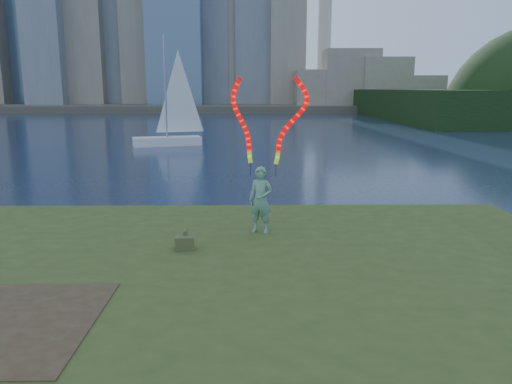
{
  "coord_description": "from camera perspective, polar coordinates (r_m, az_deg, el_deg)",
  "views": [
    {
      "loc": [
        1.7,
        -10.04,
        4.21
      ],
      "look_at": [
        1.85,
        1.0,
        1.9
      ],
      "focal_mm": 35.0,
      "sensor_mm": 36.0,
      "label": 1
    }
  ],
  "objects": [
    {
      "name": "canvas_bag",
      "position": [
        10.88,
        -8.16,
        -5.69
      ],
      "size": [
        0.44,
        0.5,
        0.39
      ],
      "rotation": [
        0.0,
        0.0,
        0.11
      ],
      "color": "#444725",
      "rests_on": "grassy_knoll"
    },
    {
      "name": "far_shore",
      "position": [
        105.12,
        -1.71,
        9.81
      ],
      "size": [
        320.0,
        40.0,
        1.2
      ],
      "primitive_type": "cube",
      "color": "#4B4637",
      "rests_on": "ground"
    },
    {
      "name": "sailboat",
      "position": [
        37.92,
        -9.76,
        7.33
      ],
      "size": [
        5.27,
        2.99,
        7.99
      ],
      "rotation": [
        0.0,
        0.0,
        0.3
      ],
      "color": "white",
      "rests_on": "ground"
    },
    {
      "name": "woman_with_ribbons",
      "position": [
        11.77,
        0.63,
        2.06
      ],
      "size": [
        1.92,
        0.73,
        3.98
      ],
      "rotation": [
        0.0,
        0.0,
        -0.35
      ],
      "color": "#19653C",
      "rests_on": "grassy_knoll"
    },
    {
      "name": "grassy_knoll",
      "position": [
        8.82,
        -12.21,
        -14.49
      ],
      "size": [
        20.0,
        18.0,
        0.8
      ],
      "color": "#3B4C1B",
      "rests_on": "ground"
    },
    {
      "name": "ground",
      "position": [
        11.02,
        -9.77,
        -10.83
      ],
      "size": [
        320.0,
        320.0,
        0.0
      ],
      "primitive_type": "plane",
      "color": "#18243C",
      "rests_on": "ground"
    }
  ]
}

